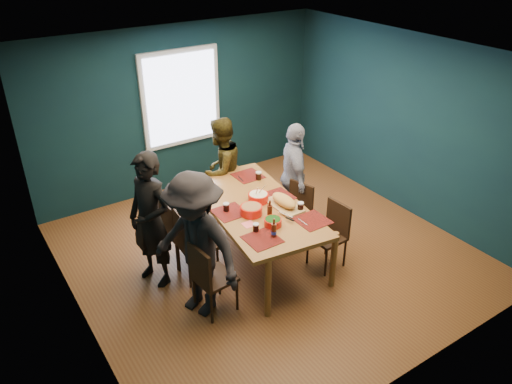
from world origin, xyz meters
The scene contains 26 objects.
room centered at (0.00, 0.27, 1.37)m, with size 5.01×5.01×2.71m.
dining_table centered at (-0.22, 0.00, 0.77)m, with size 1.39×2.35×0.84m.
chair_left_far centered at (-1.12, 0.52, 0.54)m, with size 0.43×0.43×0.92m.
chair_left_mid centered at (-1.11, 0.10, 0.57)m, with size 0.48×0.48×0.98m.
chair_left_near centered at (-1.24, -0.59, 0.54)m, with size 0.45×0.45×0.93m.
chair_right_far centered at (0.71, 0.50, 0.53)m, with size 0.46×0.46×0.91m.
chair_right_mid centered at (0.53, 0.06, 0.51)m, with size 0.49×0.49×0.87m.
chair_right_near centered at (0.57, -0.64, 0.52)m, with size 0.43×0.43×0.89m.
person_far_left centered at (-1.51, 0.31, 0.88)m, with size 0.64×0.42×1.75m, color black.
person_back centered at (-0.04, 1.18, 0.80)m, with size 0.78×0.61×1.60m, color black.
person_right centered at (0.75, 0.43, 0.80)m, with size 0.93×0.39×1.59m, color white.
person_near_left centered at (-1.31, -0.48, 0.89)m, with size 1.15×0.66×1.78m, color black.
bowl_salad centered at (-0.39, -0.19, 0.91)m, with size 0.28×0.28×0.11m.
bowl_dumpling centered at (-0.13, 0.04, 0.90)m, with size 0.27×0.27×0.25m.
bowl_herbs centered at (-0.31, -0.54, 0.89)m, with size 0.21×0.21×0.09m.
cutting_board centered at (0.06, -0.25, 0.91)m, with size 0.33×0.67×0.15m.
small_bowl centered at (-0.52, 0.62, 0.88)m, with size 0.14×0.14×0.06m.
beer_bottle_a centered at (-0.44, -0.75, 0.93)m, with size 0.06×0.06×0.24m.
beer_bottle_b centered at (-0.25, -0.39, 0.94)m, with size 0.06×0.06×0.24m.
cola_glass_a centered at (-0.55, -0.54, 0.90)m, with size 0.07×0.07×0.10m.
cola_glass_b centered at (0.18, -0.45, 0.91)m, with size 0.08×0.08×0.11m.
cola_glass_c centered at (0.21, 0.55, 0.91)m, with size 0.08×0.08×0.12m.
cola_glass_d centered at (-0.61, 0.05, 0.91)m, with size 0.08×0.08×0.11m.
napkin_a centered at (0.12, 0.09, 0.85)m, with size 0.13×0.13×0.00m, color #FF6B74.
napkin_b centered at (-0.54, -0.37, 0.85)m, with size 0.14×0.14×0.00m, color #FF6B74.
napkin_c centered at (0.15, -0.75, 0.85)m, with size 0.14×0.14×0.00m, color #FF6B74.
Camera 1 is at (-3.26, -4.63, 4.05)m, focal length 35.00 mm.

